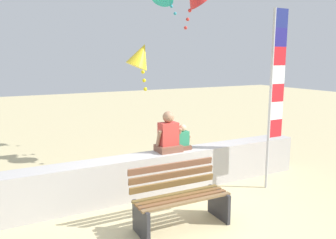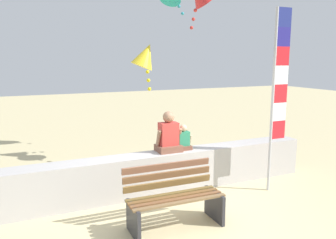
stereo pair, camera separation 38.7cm
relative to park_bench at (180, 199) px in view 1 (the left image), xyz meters
name	(u,v)px [view 1 (the left image)]	position (x,y,z in m)	size (l,w,h in m)	color
ground_plane	(192,217)	(0.30, 0.12, -0.40)	(40.00, 40.00, 0.00)	#CABB8A
seawall_ledge	(159,173)	(0.30, 1.26, -0.04)	(6.13, 0.45, 0.74)	#B2AEAB
park_bench	(180,199)	(0.00, 0.00, 0.00)	(1.41, 0.64, 0.88)	brown
person_adult	(168,136)	(0.50, 1.30, 0.62)	(0.49, 0.36, 0.74)	brown
person_child	(183,140)	(0.80, 1.30, 0.52)	(0.31, 0.23, 0.48)	brown
flag_banner	(275,86)	(2.28, 0.51, 1.51)	(0.34, 0.05, 3.29)	#B7B7BC
kite_yellow	(141,56)	(0.74, 3.05, 2.08)	(0.75, 0.74, 1.10)	yellow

